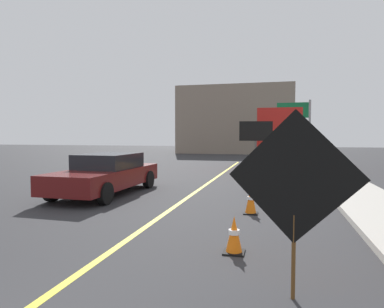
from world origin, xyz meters
name	(u,v)px	position (x,y,z in m)	size (l,w,h in m)	color
lane_center_stripe	(155,221)	(0.00, 6.00, 0.00)	(0.14, 36.00, 0.01)	yellow
roadwork_sign	(295,181)	(2.99, 2.81, 1.47)	(1.62, 0.27, 2.33)	#593819
arrow_board_trailer	(255,167)	(1.80, 15.28, 0.48)	(1.60, 1.93, 2.70)	orange
box_truck	(277,138)	(2.81, 20.42, 1.87)	(2.68, 7.69, 3.48)	black
pickup_car	(106,174)	(-2.91, 9.09, 0.70)	(2.13, 4.94, 1.38)	#591414
highway_guide_sign	(300,119)	(4.69, 28.67, 3.42)	(2.79, 0.18, 5.00)	gray
far_building_block	(237,121)	(-1.76, 38.12, 3.73)	(12.64, 7.61, 7.45)	gray
traffic_cone_near_sign	(234,235)	(2.09, 4.27, 0.31)	(0.36, 0.36, 0.64)	black
traffic_cone_mid_lane	(251,200)	(2.15, 7.28, 0.35)	(0.36, 0.36, 0.72)	black
traffic_cone_far_lane	(255,185)	(2.06, 10.47, 0.29)	(0.36, 0.36, 0.58)	black
traffic_cone_curbside	(252,173)	(1.77, 13.51, 0.37)	(0.36, 0.36, 0.75)	black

